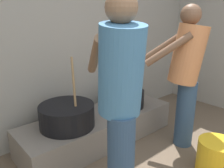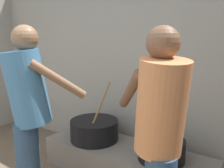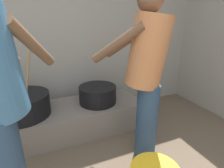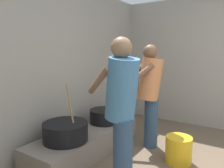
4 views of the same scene
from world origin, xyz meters
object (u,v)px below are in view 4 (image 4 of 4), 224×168
at_px(cooking_pot_secondary, 104,116).
at_px(bucket_yellow_plastic, 179,150).
at_px(cooking_pot_main, 65,131).
at_px(cook_in_orange_shirt, 150,90).
at_px(cook_in_blue_shirt, 121,106).

distance_m(cooking_pot_secondary, bucket_yellow_plastic, 1.18).
height_order(cooking_pot_secondary, bucket_yellow_plastic, cooking_pot_secondary).
distance_m(cooking_pot_main, cooking_pot_secondary, 0.82).
height_order(cook_in_orange_shirt, bucket_yellow_plastic, cook_in_orange_shirt).
xyz_separation_m(cooking_pot_secondary, bucket_yellow_plastic, (0.01, -1.16, -0.25)).
xyz_separation_m(cooking_pot_main, bucket_yellow_plastic, (0.83, -1.16, -0.27)).
xyz_separation_m(cooking_pot_main, cook_in_orange_shirt, (1.05, -0.65, 0.42)).
bearing_deg(bucket_yellow_plastic, cooking_pot_main, 125.40).
distance_m(cooking_pot_main, bucket_yellow_plastic, 1.45).
bearing_deg(cook_in_blue_shirt, cooking_pot_secondary, 43.71).
bearing_deg(cooking_pot_secondary, cook_in_blue_shirt, -136.29).
xyz_separation_m(cook_in_blue_shirt, bucket_yellow_plastic, (0.86, -0.34, -0.72)).
bearing_deg(cooking_pot_main, cook_in_blue_shirt, -92.17).
bearing_deg(bucket_yellow_plastic, cooking_pot_secondary, 90.37).
distance_m(cook_in_blue_shirt, bucket_yellow_plastic, 1.17).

